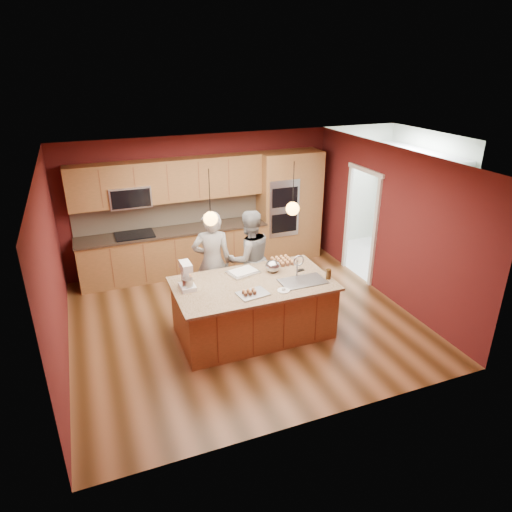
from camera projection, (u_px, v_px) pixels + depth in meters
name	position (u px, v px, depth m)	size (l,w,h in m)	color
floor	(243.00, 320.00, 7.67)	(5.50, 5.50, 0.00)	#462912
ceiling	(241.00, 159.00, 6.59)	(5.50, 5.50, 0.00)	white
wall_back	(201.00, 202.00, 9.27)	(5.50, 5.50, 0.00)	#541718
wall_front	(319.00, 326.00, 5.00)	(5.50, 5.50, 0.00)	#541718
wall_left	(53.00, 273.00, 6.22)	(5.00, 5.00, 0.00)	#541718
wall_right	(388.00, 224.00, 8.05)	(5.00, 5.00, 0.00)	#541718
cabinet_run	(171.00, 227.00, 8.97)	(3.74, 0.64, 2.30)	brown
oven_column	(289.00, 206.00, 9.70)	(1.30, 0.62, 2.30)	brown
doorway_trim	(361.00, 226.00, 8.85)	(0.08, 1.11, 2.20)	white
laundry_room	(421.00, 169.00, 9.37)	(2.60, 2.70, 2.70)	silver
pendant_left	(211.00, 218.00, 6.31)	(0.20, 0.20, 0.80)	black
pendant_right	(293.00, 208.00, 6.73)	(0.20, 0.20, 0.80)	black
island	(254.00, 307.00, 7.14)	(2.42, 1.36, 1.27)	brown
person_left	(212.00, 262.00, 7.63)	(0.66, 0.43, 1.80)	black
person_right	(249.00, 259.00, 7.87)	(0.84, 0.66, 1.73)	slate
stand_mixer	(187.00, 277.00, 6.73)	(0.22, 0.31, 0.42)	white
sheet_cake	(243.00, 272.00, 7.26)	(0.53, 0.45, 0.05)	silver
cooling_rack	(253.00, 294.00, 6.62)	(0.44, 0.31, 0.02)	#AAACB2
mixing_bowl	(273.00, 266.00, 7.29)	(0.24, 0.24, 0.20)	#B2B5BA
plate	(284.00, 291.00, 6.71)	(0.19, 0.19, 0.01)	white
tumbler	(328.00, 274.00, 7.06)	(0.08, 0.08, 0.16)	#35200C
phone	(300.00, 270.00, 7.36)	(0.13, 0.07, 0.01)	black
cupcakes_left	(187.00, 277.00, 7.09)	(0.14, 0.21, 0.06)	tan
cupcakes_rack	(249.00, 292.00, 6.59)	(0.21, 0.14, 0.06)	tan
cupcakes_right	(282.00, 261.00, 7.62)	(0.34, 0.34, 0.08)	tan
washer	(415.00, 241.00, 9.68)	(0.57, 0.59, 0.93)	white
dryer	(398.00, 231.00, 10.17)	(0.62, 0.64, 1.00)	white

